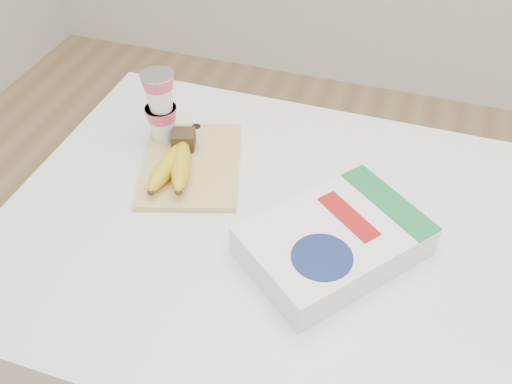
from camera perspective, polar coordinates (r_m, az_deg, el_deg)
room at (r=0.80m, az=8.91°, el=17.93°), size 4.00×4.00×4.00m
table at (r=1.43m, az=4.95°, el=-16.77°), size 1.21×0.81×0.91m
cutting_board at (r=1.20m, az=-6.52°, el=2.71°), size 0.27×0.32×0.01m
bananas at (r=1.16m, az=-8.07°, el=2.98°), size 0.11×0.20×0.06m
yogurt_stack at (r=1.21m, az=-9.53°, el=8.54°), size 0.07×0.07×0.16m
cereal_box at (r=1.01m, az=7.80°, el=-4.90°), size 0.35×0.36×0.07m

